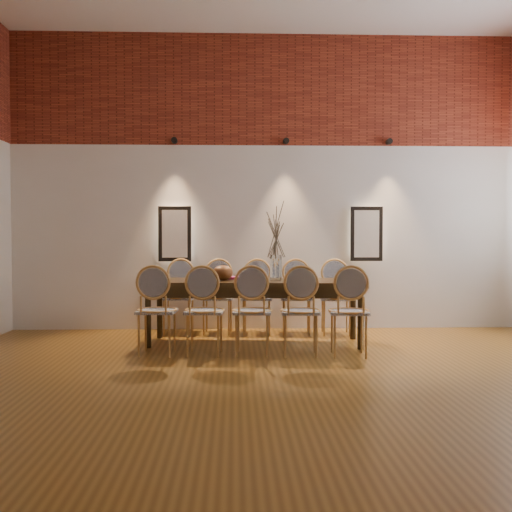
{
  "coord_description": "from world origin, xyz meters",
  "views": [
    {
      "loc": [
        -0.5,
        -4.66,
        1.28
      ],
      "look_at": [
        -0.26,
        1.98,
        1.05
      ],
      "focal_mm": 42.0,
      "sensor_mm": 36.0,
      "label": 1
    }
  ],
  "objects_px": {
    "chair_near_d": "(300,311)",
    "chair_far_d": "(296,298)",
    "chair_near_b": "(205,311)",
    "chair_near_c": "(252,311)",
    "chair_far_b": "(217,298)",
    "chair_far_a": "(178,297)",
    "chair_near_a": "(157,311)",
    "chair_near_e": "(349,312)",
    "chair_far_e": "(336,298)",
    "chair_far_c": "(257,298)",
    "book": "(231,278)",
    "bowl": "(223,273)",
    "vase": "(276,268)",
    "dining_table": "(255,312)"
  },
  "relations": [
    {
      "from": "chair_near_d",
      "to": "chair_far_d",
      "type": "relative_size",
      "value": 1.0
    },
    {
      "from": "chair_near_b",
      "to": "chair_near_c",
      "type": "relative_size",
      "value": 1.0
    },
    {
      "from": "chair_near_b",
      "to": "chair_far_b",
      "type": "relative_size",
      "value": 1.0
    },
    {
      "from": "chair_near_b",
      "to": "chair_far_a",
      "type": "height_order",
      "value": "same"
    },
    {
      "from": "chair_near_a",
      "to": "chair_near_c",
      "type": "relative_size",
      "value": 1.0
    },
    {
      "from": "chair_near_e",
      "to": "chair_far_b",
      "type": "bearing_deg",
      "value": 138.01
    },
    {
      "from": "chair_near_c",
      "to": "chair_far_d",
      "type": "height_order",
      "value": "same"
    },
    {
      "from": "chair_far_e",
      "to": "chair_far_d",
      "type": "bearing_deg",
      "value": 0.0
    },
    {
      "from": "chair_near_c",
      "to": "chair_far_c",
      "type": "distance_m",
      "value": 1.38
    },
    {
      "from": "chair_near_e",
      "to": "chair_far_a",
      "type": "distance_m",
      "value": 2.47
    },
    {
      "from": "chair_near_a",
      "to": "book",
      "type": "relative_size",
      "value": 3.62
    },
    {
      "from": "chair_near_b",
      "to": "bowl",
      "type": "height_order",
      "value": "chair_near_b"
    },
    {
      "from": "chair_near_b",
      "to": "bowl",
      "type": "distance_m",
      "value": 0.75
    },
    {
      "from": "chair_near_d",
      "to": "vase",
      "type": "height_order",
      "value": "vase"
    },
    {
      "from": "chair_far_d",
      "to": "bowl",
      "type": "xyz_separation_m",
      "value": [
        -0.94,
        -0.68,
        0.37
      ]
    },
    {
      "from": "chair_near_c",
      "to": "book",
      "type": "bearing_deg",
      "value": 108.78
    },
    {
      "from": "book",
      "to": "chair_far_d",
      "type": "bearing_deg",
      "value": 28.99
    },
    {
      "from": "chair_near_b",
      "to": "chair_far_c",
      "type": "xyz_separation_m",
      "value": [
        0.61,
        1.34,
        0.0
      ]
    },
    {
      "from": "chair_near_a",
      "to": "chair_near_d",
      "type": "bearing_deg",
      "value": 0.0
    },
    {
      "from": "chair_far_a",
      "to": "chair_far_e",
      "type": "distance_m",
      "value": 2.05
    },
    {
      "from": "chair_far_b",
      "to": "chair_far_e",
      "type": "bearing_deg",
      "value": -180.0
    },
    {
      "from": "chair_far_b",
      "to": "chair_near_c",
      "type": "bearing_deg",
      "value": 110.32
    },
    {
      "from": "chair_near_b",
      "to": "chair_near_d",
      "type": "distance_m",
      "value": 1.02
    },
    {
      "from": "chair_far_e",
      "to": "bowl",
      "type": "height_order",
      "value": "chair_far_e"
    },
    {
      "from": "chair_near_a",
      "to": "chair_near_e",
      "type": "bearing_deg",
      "value": 0.0
    },
    {
      "from": "chair_near_e",
      "to": "chair_far_d",
      "type": "relative_size",
      "value": 1.0
    },
    {
      "from": "vase",
      "to": "bowl",
      "type": "bearing_deg",
      "value": -179.51
    },
    {
      "from": "chair_near_a",
      "to": "book",
      "type": "distance_m",
      "value": 1.17
    },
    {
      "from": "chair_far_c",
      "to": "vase",
      "type": "distance_m",
      "value": 0.85
    },
    {
      "from": "book",
      "to": "chair_near_c",
      "type": "bearing_deg",
      "value": -75.31
    },
    {
      "from": "dining_table",
      "to": "chair_near_a",
      "type": "height_order",
      "value": "chair_near_a"
    },
    {
      "from": "dining_table",
      "to": "bowl",
      "type": "xyz_separation_m",
      "value": [
        -0.38,
        -0.02,
        0.46
      ]
    },
    {
      "from": "chair_near_d",
      "to": "chair_far_c",
      "type": "distance_m",
      "value": 1.48
    },
    {
      "from": "chair_near_a",
      "to": "chair_near_e",
      "type": "xyz_separation_m",
      "value": [
        2.04,
        -0.15,
        0.0
      ]
    },
    {
      "from": "chair_near_b",
      "to": "chair_near_e",
      "type": "height_order",
      "value": "same"
    },
    {
      "from": "chair_far_b",
      "to": "chair_far_a",
      "type": "bearing_deg",
      "value": -0.0
    },
    {
      "from": "chair_near_d",
      "to": "chair_far_e",
      "type": "bearing_deg",
      "value": 69.68
    },
    {
      "from": "chair_near_a",
      "to": "bowl",
      "type": "relative_size",
      "value": 3.92
    },
    {
      "from": "bowl",
      "to": "chair_far_a",
      "type": "bearing_deg",
      "value": 127.13
    },
    {
      "from": "chair_near_b",
      "to": "chair_far_d",
      "type": "xyz_separation_m",
      "value": [
        1.12,
        1.31,
        0.0
      ]
    },
    {
      "from": "chair_near_e",
      "to": "book",
      "type": "relative_size",
      "value": 3.62
    },
    {
      "from": "chair_far_a",
      "to": "chair_far_c",
      "type": "height_order",
      "value": "same"
    },
    {
      "from": "dining_table",
      "to": "vase",
      "type": "distance_m",
      "value": 0.58
    },
    {
      "from": "chair_far_a",
      "to": "bowl",
      "type": "xyz_separation_m",
      "value": [
        0.6,
        -0.79,
        0.37
      ]
    },
    {
      "from": "dining_table",
      "to": "chair_far_e",
      "type": "height_order",
      "value": "chair_far_e"
    },
    {
      "from": "chair_near_d",
      "to": "chair_far_e",
      "type": "xyz_separation_m",
      "value": [
        0.61,
        1.34,
        0.0
      ]
    },
    {
      "from": "bowl",
      "to": "chair_near_e",
      "type": "bearing_deg",
      "value": -28.73
    },
    {
      "from": "chair_far_b",
      "to": "chair_far_d",
      "type": "bearing_deg",
      "value": -180.0
    },
    {
      "from": "chair_near_e",
      "to": "chair_near_c",
      "type": "bearing_deg",
      "value": 180.0
    },
    {
      "from": "chair_far_a",
      "to": "chair_far_e",
      "type": "height_order",
      "value": "same"
    }
  ]
}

